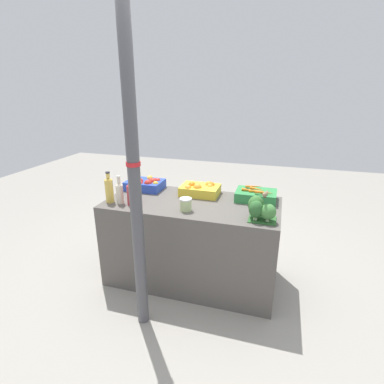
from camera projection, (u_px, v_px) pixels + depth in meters
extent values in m
plane|color=gray|center=(192.00, 277.00, 3.09)|extent=(10.00, 10.00, 0.00)
cube|color=#56514C|center=(192.00, 241.00, 2.95)|extent=(1.62, 0.77, 0.83)
cylinder|color=#4C4C51|center=(134.00, 168.00, 2.09)|extent=(0.09, 0.09, 2.63)
cylinder|color=red|center=(133.00, 164.00, 2.08)|extent=(0.10, 0.10, 0.03)
cube|color=#2847B7|center=(145.00, 185.00, 3.16)|extent=(0.38, 0.27, 0.09)
sphere|color=red|center=(151.00, 181.00, 3.15)|extent=(0.06, 0.06, 0.06)
sphere|color=red|center=(137.00, 182.00, 3.10)|extent=(0.07, 0.07, 0.07)
sphere|color=red|center=(136.00, 181.00, 3.13)|extent=(0.08, 0.08, 0.08)
sphere|color=red|center=(158.00, 181.00, 3.16)|extent=(0.06, 0.06, 0.06)
sphere|color=red|center=(140.00, 182.00, 3.12)|extent=(0.08, 0.08, 0.08)
sphere|color=red|center=(148.00, 183.00, 3.06)|extent=(0.08, 0.08, 0.08)
sphere|color=gold|center=(150.00, 179.00, 3.22)|extent=(0.07, 0.07, 0.07)
sphere|color=red|center=(153.00, 182.00, 3.12)|extent=(0.07, 0.07, 0.07)
sphere|color=red|center=(140.00, 184.00, 3.07)|extent=(0.07, 0.07, 0.07)
sphere|color=red|center=(155.00, 181.00, 3.15)|extent=(0.06, 0.06, 0.06)
sphere|color=gold|center=(156.00, 184.00, 3.06)|extent=(0.06, 0.06, 0.06)
sphere|color=red|center=(138.00, 178.00, 3.24)|extent=(0.06, 0.06, 0.06)
cube|color=gold|center=(200.00, 190.00, 2.99)|extent=(0.38, 0.27, 0.09)
sphere|color=orange|center=(211.00, 186.00, 3.01)|extent=(0.09, 0.09, 0.09)
sphere|color=orange|center=(188.00, 189.00, 2.93)|extent=(0.07, 0.07, 0.07)
sphere|color=orange|center=(210.00, 187.00, 2.98)|extent=(0.07, 0.07, 0.07)
sphere|color=orange|center=(192.00, 185.00, 3.01)|extent=(0.08, 0.08, 0.08)
sphere|color=orange|center=(197.00, 188.00, 2.93)|extent=(0.09, 0.09, 0.09)
sphere|color=orange|center=(209.00, 185.00, 3.01)|extent=(0.08, 0.08, 0.08)
cube|color=#2D8442|center=(256.00, 196.00, 2.85)|extent=(0.38, 0.27, 0.09)
cone|color=orange|center=(250.00, 190.00, 2.82)|extent=(0.16, 0.03, 0.03)
cone|color=orange|center=(254.00, 186.00, 2.90)|extent=(0.17, 0.08, 0.03)
cone|color=orange|center=(267.00, 193.00, 2.75)|extent=(0.12, 0.02, 0.02)
cone|color=orange|center=(256.00, 192.00, 2.79)|extent=(0.14, 0.03, 0.03)
cone|color=orange|center=(257.00, 191.00, 2.80)|extent=(0.14, 0.06, 0.03)
cone|color=orange|center=(257.00, 189.00, 2.84)|extent=(0.15, 0.07, 0.03)
cone|color=orange|center=(264.00, 193.00, 2.72)|extent=(0.16, 0.04, 0.03)
cube|color=#2D602D|center=(262.00, 220.00, 2.43)|extent=(0.22, 0.18, 0.01)
ellipsoid|color=#387033|center=(256.00, 205.00, 2.44)|extent=(0.13, 0.13, 0.16)
cylinder|color=#B2C693|center=(255.00, 215.00, 2.47)|extent=(0.03, 0.03, 0.02)
ellipsoid|color=#427F3D|center=(268.00, 212.00, 2.37)|extent=(0.13, 0.13, 0.13)
cylinder|color=#B2C693|center=(267.00, 220.00, 2.39)|extent=(0.03, 0.03, 0.02)
ellipsoid|color=#2D602D|center=(256.00, 209.00, 2.39)|extent=(0.12, 0.12, 0.14)
cylinder|color=#B2C693|center=(255.00, 218.00, 2.41)|extent=(0.03, 0.03, 0.02)
cylinder|color=gold|center=(109.00, 191.00, 2.78)|extent=(0.08, 0.08, 0.22)
cone|color=gold|center=(108.00, 179.00, 2.74)|extent=(0.08, 0.08, 0.02)
cylinder|color=gold|center=(108.00, 175.00, 2.73)|extent=(0.03, 0.03, 0.04)
cylinder|color=#2D2D33|center=(108.00, 172.00, 2.72)|extent=(0.04, 0.04, 0.01)
cylinder|color=beige|center=(120.00, 194.00, 2.76)|extent=(0.07, 0.07, 0.18)
cone|color=beige|center=(119.00, 184.00, 2.72)|extent=(0.07, 0.07, 0.03)
cylinder|color=beige|center=(119.00, 180.00, 2.71)|extent=(0.03, 0.03, 0.05)
cylinder|color=silver|center=(118.00, 176.00, 2.70)|extent=(0.03, 0.03, 0.01)
cylinder|color=#B2333D|center=(131.00, 195.00, 2.72)|extent=(0.08, 0.08, 0.18)
cone|color=#B2333D|center=(130.00, 184.00, 2.69)|extent=(0.08, 0.08, 0.03)
cylinder|color=#B2333D|center=(130.00, 180.00, 2.68)|extent=(0.03, 0.03, 0.05)
cylinder|color=silver|center=(130.00, 177.00, 2.67)|extent=(0.04, 0.04, 0.01)
cylinder|color=#B2C684|center=(186.00, 205.00, 2.61)|extent=(0.10, 0.10, 0.10)
cylinder|color=white|center=(186.00, 199.00, 2.59)|extent=(0.11, 0.11, 0.01)
cube|color=#4C3D2D|center=(265.00, 197.00, 2.38)|extent=(0.02, 0.02, 0.01)
ellipsoid|color=#7A664C|center=(265.00, 194.00, 2.37)|extent=(0.05, 0.08, 0.04)
sphere|color=#897556|center=(264.00, 195.00, 2.33)|extent=(0.03, 0.03, 0.03)
cone|color=#4C3D28|center=(263.00, 195.00, 2.32)|extent=(0.01, 0.02, 0.01)
cube|color=#7A664C|center=(267.00, 192.00, 2.41)|extent=(0.02, 0.04, 0.01)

